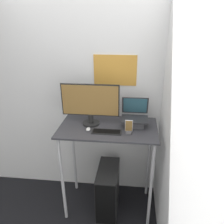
# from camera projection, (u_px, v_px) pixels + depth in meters

# --- Properties ---
(ground_plane) EXTENTS (12.00, 12.00, 0.00)m
(ground_plane) POSITION_uv_depth(u_px,v_px,m) (106.00, 224.00, 2.55)
(ground_plane) COLOR black
(wall_back) EXTENTS (6.00, 0.06, 2.60)m
(wall_back) POSITION_uv_depth(u_px,v_px,m) (112.00, 99.00, 2.64)
(wall_back) COLOR silver
(wall_back) RESTS_ON ground_plane
(wall_side_right) EXTENTS (0.05, 6.00, 2.60)m
(wall_side_right) POSITION_uv_depth(u_px,v_px,m) (172.00, 127.00, 1.97)
(wall_side_right) COLOR silver
(wall_side_right) RESTS_ON ground_plane
(desk) EXTENTS (1.07, 0.59, 1.12)m
(desk) POSITION_uv_depth(u_px,v_px,m) (108.00, 141.00, 2.44)
(desk) COLOR #333338
(desk) RESTS_ON ground_plane
(laptop) EXTENTS (0.29, 0.27, 0.29)m
(laptop) POSITION_uv_depth(u_px,v_px,m) (135.00, 119.00, 2.38)
(laptop) COLOR #4C4C51
(laptop) RESTS_ON desk
(monitor) EXTENTS (0.63, 0.19, 0.46)m
(monitor) POSITION_uv_depth(u_px,v_px,m) (90.00, 104.00, 2.34)
(monitor) COLOR black
(monitor) RESTS_ON desk
(keyboard) EXTENTS (0.31, 0.11, 0.02)m
(keyboard) POSITION_uv_depth(u_px,v_px,m) (107.00, 132.00, 2.25)
(keyboard) COLOR black
(keyboard) RESTS_ON desk
(mouse) EXTENTS (0.04, 0.07, 0.03)m
(mouse) POSITION_uv_depth(u_px,v_px,m) (88.00, 129.00, 2.29)
(mouse) COLOR white
(mouse) RESTS_ON desk
(cell_phone) EXTENTS (0.08, 0.06, 0.15)m
(cell_phone) POSITION_uv_depth(u_px,v_px,m) (129.00, 129.00, 2.22)
(cell_phone) COLOR #4C4C51
(cell_phone) RESTS_ON desk
(computer_tower) EXTENTS (0.24, 0.51, 0.59)m
(computer_tower) POSITION_uv_depth(u_px,v_px,m) (108.00, 189.00, 2.65)
(computer_tower) COLOR black
(computer_tower) RESTS_ON ground_plane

